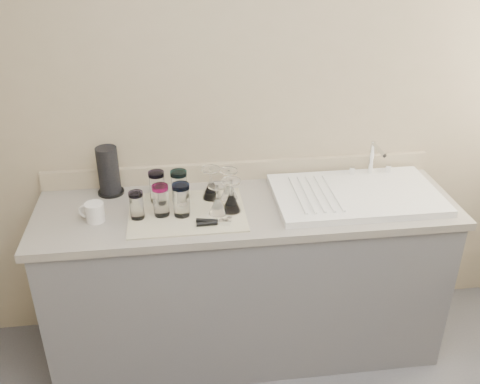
{
  "coord_description": "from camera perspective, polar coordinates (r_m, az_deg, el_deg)",
  "views": [
    {
      "loc": [
        -0.33,
        -1.06,
        2.19
      ],
      "look_at": [
        -0.04,
        1.15,
        1.0
      ],
      "focal_mm": 40.0,
      "sensor_mm": 36.0,
      "label": 1
    }
  ],
  "objects": [
    {
      "name": "counter_unit",
      "position": [
        2.87,
        0.73,
        -9.19
      ],
      "size": [
        2.06,
        0.62,
        0.9
      ],
      "color": "slate",
      "rests_on": "ground"
    },
    {
      "name": "tumbler_purple",
      "position": [
        2.62,
        -6.5,
        0.62
      ],
      "size": [
        0.08,
        0.08,
        0.16
      ],
      "color": "white",
      "rests_on": "dish_towel"
    },
    {
      "name": "tumbler_lavender",
      "position": [
        2.5,
        -6.27,
        -0.8
      ],
      "size": [
        0.08,
        0.08,
        0.16
      ],
      "color": "white",
      "rests_on": "dish_towel"
    },
    {
      "name": "dish_towel",
      "position": [
        2.56,
        -5.68,
        -2.14
      ],
      "size": [
        0.55,
        0.42,
        0.01
      ],
      "primitive_type": "cube",
      "color": "beige",
      "rests_on": "counter_unit"
    },
    {
      "name": "can_opener",
      "position": [
        2.45,
        -2.8,
        -3.22
      ],
      "size": [
        0.16,
        0.06,
        0.02
      ],
      "color": "silver",
      "rests_on": "dish_towel"
    },
    {
      "name": "goblet_front_left",
      "position": [
        2.51,
        -2.41,
        -1.29
      ],
      "size": [
        0.08,
        0.08,
        0.15
      ],
      "color": "white",
      "rests_on": "dish_towel"
    },
    {
      "name": "goblet_back_right",
      "position": [
        2.64,
        -1.18,
        0.35
      ],
      "size": [
        0.09,
        0.09,
        0.15
      ],
      "color": "white",
      "rests_on": "dish_towel"
    },
    {
      "name": "tumbler_blue",
      "position": [
        2.51,
        -8.43,
        -0.86
      ],
      "size": [
        0.08,
        0.08,
        0.15
      ],
      "color": "white",
      "rests_on": "dish_towel"
    },
    {
      "name": "tumbler_magenta",
      "position": [
        2.51,
        -10.97,
        -1.37
      ],
      "size": [
        0.07,
        0.07,
        0.13
      ],
      "color": "white",
      "rests_on": "dish_towel"
    },
    {
      "name": "tumbler_cyan",
      "position": [
        2.64,
        -8.84,
        0.61
      ],
      "size": [
        0.08,
        0.08,
        0.16
      ],
      "color": "white",
      "rests_on": "dish_towel"
    },
    {
      "name": "goblet_back_left",
      "position": [
        2.65,
        -3.09,
        0.45
      ],
      "size": [
        0.09,
        0.09,
        0.16
      ],
      "color": "white",
      "rests_on": "dish_towel"
    },
    {
      "name": "room_envelope",
      "position": [
        1.28,
        8.49,
        -1.98
      ],
      "size": [
        3.54,
        3.5,
        2.52
      ],
      "color": "#4F4F53",
      "rests_on": "ground"
    },
    {
      "name": "paper_towel_roll",
      "position": [
        2.75,
        -13.84,
        2.15
      ],
      "size": [
        0.13,
        0.13,
        0.25
      ],
      "color": "black",
      "rests_on": "counter_unit"
    },
    {
      "name": "white_mug",
      "position": [
        2.56,
        -15.28,
        -2.09
      ],
      "size": [
        0.13,
        0.11,
        0.09
      ],
      "color": "silver",
      "rests_on": "counter_unit"
    },
    {
      "name": "goblet_front_right",
      "position": [
        2.53,
        -0.93,
        -0.92
      ],
      "size": [
        0.09,
        0.09,
        0.16
      ],
      "color": "white",
      "rests_on": "dish_towel"
    },
    {
      "name": "sink_unit",
      "position": [
        2.74,
        12.29,
        -0.23
      ],
      "size": [
        0.82,
        0.5,
        0.22
      ],
      "color": "white",
      "rests_on": "counter_unit"
    }
  ]
}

